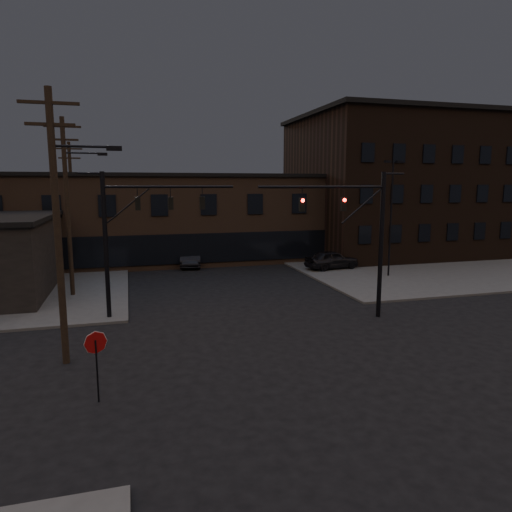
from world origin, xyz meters
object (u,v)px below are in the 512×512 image
(traffic_signal_near, at_px, (363,229))
(car_crossing, at_px, (190,257))
(traffic_signal_far, at_px, (130,228))
(stop_sign, at_px, (96,350))
(parked_car_lot_a, at_px, (332,259))
(parked_car_lot_b, at_px, (390,253))

(traffic_signal_near, relative_size, car_crossing, 1.58)
(traffic_signal_far, height_order, stop_sign, traffic_signal_far)
(parked_car_lot_a, xyz_separation_m, parked_car_lot_b, (7.47, 2.84, -0.19))
(traffic_signal_far, xyz_separation_m, parked_car_lot_b, (24.12, 12.85, -4.26))
(traffic_signal_near, relative_size, traffic_signal_far, 1.00)
(traffic_signal_near, relative_size, stop_sign, 3.23)
(stop_sign, distance_m, parked_car_lot_a, 26.87)
(parked_car_lot_b, relative_size, car_crossing, 0.83)
(parked_car_lot_a, bearing_deg, car_crossing, 56.39)
(parked_car_lot_b, bearing_deg, traffic_signal_near, 156.70)
(traffic_signal_near, distance_m, car_crossing, 20.48)
(traffic_signal_far, xyz_separation_m, parked_car_lot_a, (16.66, 10.00, -4.06))
(stop_sign, relative_size, car_crossing, 0.49)
(stop_sign, relative_size, parked_car_lot_b, 0.59)
(stop_sign, height_order, car_crossing, stop_sign)
(traffic_signal_near, height_order, parked_car_lot_b, traffic_signal_near)
(traffic_signal_near, relative_size, parked_car_lot_a, 1.70)
(traffic_signal_near, bearing_deg, car_crossing, 109.98)
(car_crossing, bearing_deg, parked_car_lot_a, -17.02)
(traffic_signal_near, height_order, traffic_signal_far, same)
(parked_car_lot_b, distance_m, car_crossing, 19.07)
(traffic_signal_far, height_order, parked_car_lot_a, traffic_signal_far)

